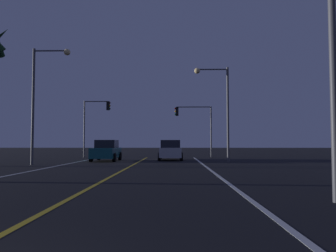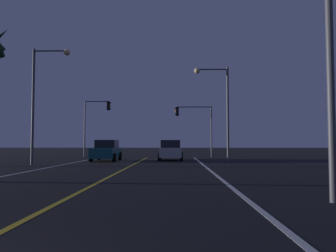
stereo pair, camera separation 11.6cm
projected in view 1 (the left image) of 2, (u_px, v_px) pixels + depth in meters
lane_edge_right at (219, 176)px, 14.67m from camera, size 0.16×37.26×0.01m
lane_edge_left at (8, 176)px, 14.85m from camera, size 0.16×37.26×0.01m
lane_center_divider at (112, 176)px, 14.76m from camera, size 0.16×37.26×0.01m
car_oncoming at (106, 151)px, 27.14m from camera, size 2.02×4.30×1.70m
car_ahead_far at (171, 150)px, 28.53m from camera, size 2.02×4.30×1.70m
traffic_light_near_right at (193, 119)px, 33.97m from camera, size 3.78×0.36×5.17m
traffic_light_near_left at (96, 116)px, 34.18m from camera, size 2.76×0.36×5.77m
street_lamp_left_mid at (42, 90)px, 22.36m from camera, size 2.55×0.44×7.82m
street_lamp_right_far at (219, 101)px, 24.78m from camera, size 2.57×0.44×7.10m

